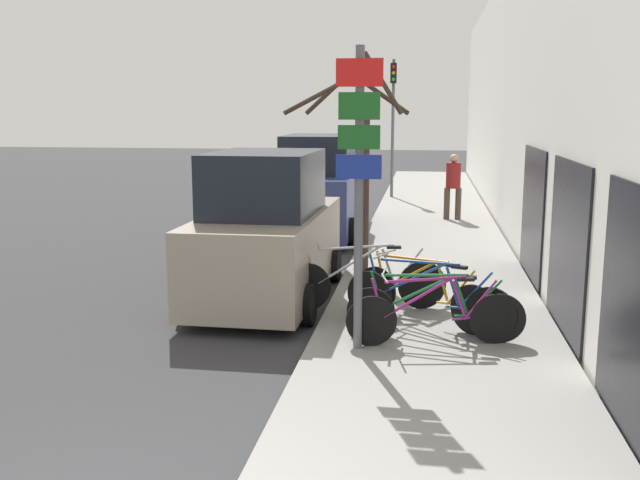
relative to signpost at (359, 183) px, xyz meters
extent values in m
plane|color=#333335|center=(-1.63, 7.04, -2.17)|extent=(80.00, 80.00, 0.00)
cube|color=gray|center=(0.97, 9.84, -2.09)|extent=(3.20, 32.00, 0.15)
cube|color=silver|center=(2.72, 9.84, 1.08)|extent=(0.20, 32.00, 6.50)
cube|color=black|center=(2.60, -2.04, -0.90)|extent=(0.03, 2.36, 2.24)
cube|color=black|center=(2.60, 1.11, -0.90)|extent=(0.03, 2.36, 2.24)
cube|color=black|center=(2.60, 4.26, -0.90)|extent=(0.03, 2.36, 2.24)
cylinder|color=#595B60|center=(0.00, 0.01, -0.22)|extent=(0.11, 0.11, 3.59)
cube|color=red|center=(0.00, -0.05, 1.26)|extent=(0.54, 0.02, 0.32)
cube|color=#19591E|center=(0.00, -0.05, 0.89)|extent=(0.48, 0.02, 0.31)
cube|color=#19591E|center=(0.00, -0.05, 0.54)|extent=(0.49, 0.02, 0.28)
cube|color=navy|center=(0.00, -0.05, 0.20)|extent=(0.53, 0.02, 0.28)
cylinder|color=black|center=(0.16, 0.12, -1.70)|extent=(0.63, 0.17, 0.63)
cylinder|color=black|center=(1.67, 0.44, -1.70)|extent=(0.63, 0.17, 0.63)
cylinder|color=#8C1E72|center=(0.73, 0.24, -1.41)|extent=(0.86, 0.22, 0.52)
cylinder|color=#8C1E72|center=(0.80, 0.25, -1.19)|extent=(0.99, 0.25, 0.08)
cylinder|color=#8C1E72|center=(1.22, 0.34, -1.44)|extent=(0.19, 0.07, 0.45)
cylinder|color=#8C1E72|center=(1.41, 0.38, -1.68)|extent=(0.54, 0.14, 0.08)
cylinder|color=#8C1E72|center=(1.48, 0.40, -1.46)|extent=(0.41, 0.11, 0.51)
cylinder|color=#8C1E72|center=(0.24, 0.13, -1.44)|extent=(0.19, 0.07, 0.55)
cube|color=black|center=(1.29, 0.36, -1.19)|extent=(0.21, 0.12, 0.04)
cylinder|color=#99999E|center=(0.31, 0.15, -1.17)|extent=(0.12, 0.44, 0.02)
cylinder|color=black|center=(0.12, 0.55, -1.71)|extent=(0.63, 0.06, 0.63)
cylinder|color=black|center=(1.74, 0.48, -1.71)|extent=(0.63, 0.06, 0.63)
cylinder|color=#197233|center=(0.73, 0.53, -1.42)|extent=(0.91, 0.07, 0.52)
cylinder|color=#197233|center=(0.81, 0.52, -1.20)|extent=(1.06, 0.08, 0.08)
cylinder|color=#197233|center=(1.25, 0.50, -1.44)|extent=(0.20, 0.04, 0.45)
cylinder|color=#197233|center=(1.45, 0.50, -1.68)|extent=(0.57, 0.05, 0.08)
cylinder|color=#197233|center=(1.54, 0.49, -1.46)|extent=(0.43, 0.05, 0.50)
cylinder|color=#197233|center=(0.20, 0.55, -1.44)|extent=(0.19, 0.04, 0.54)
cube|color=black|center=(1.33, 0.50, -1.20)|extent=(0.20, 0.09, 0.04)
cylinder|color=#99999E|center=(0.28, 0.54, -1.17)|extent=(0.04, 0.44, 0.02)
cylinder|color=black|center=(0.04, 1.26, -1.68)|extent=(0.64, 0.30, 0.68)
cylinder|color=black|center=(1.63, 0.59, -1.68)|extent=(0.64, 0.30, 0.68)
cylinder|color=#1E4799|center=(0.64, 1.01, -1.36)|extent=(0.90, 0.41, 0.56)
cylinder|color=#1E4799|center=(0.72, 0.97, -1.13)|extent=(1.04, 0.47, 0.09)
cylinder|color=#1E4799|center=(1.15, 0.79, -1.39)|extent=(0.20, 0.11, 0.49)
cylinder|color=#1E4799|center=(1.35, 0.70, -1.65)|extent=(0.57, 0.26, 0.08)
cylinder|color=#1E4799|center=(1.43, 0.67, -1.42)|extent=(0.43, 0.20, 0.55)
cylinder|color=#1E4799|center=(0.12, 1.23, -1.39)|extent=(0.20, 0.11, 0.59)
cube|color=black|center=(1.23, 0.76, -1.13)|extent=(0.22, 0.15, 0.04)
cylinder|color=#99999E|center=(0.20, 1.19, -1.10)|extent=(0.19, 0.41, 0.02)
cylinder|color=black|center=(0.12, 1.63, -1.69)|extent=(0.57, 0.40, 0.66)
cylinder|color=black|center=(1.42, 0.75, -1.69)|extent=(0.57, 0.40, 0.66)
cylinder|color=orange|center=(0.61, 1.30, -1.38)|extent=(0.75, 0.53, 0.55)
cylinder|color=orange|center=(0.67, 1.26, -1.15)|extent=(0.87, 0.61, 0.09)
cylinder|color=orange|center=(1.03, 1.02, -1.41)|extent=(0.18, 0.14, 0.48)
cylinder|color=orange|center=(1.19, 0.91, -1.66)|extent=(0.48, 0.33, 0.08)
cylinder|color=orange|center=(1.26, 0.86, -1.43)|extent=(0.36, 0.26, 0.53)
cylinder|color=orange|center=(0.18, 1.59, -1.41)|extent=(0.17, 0.13, 0.57)
cube|color=black|center=(1.10, 0.97, -1.15)|extent=(0.21, 0.18, 0.04)
cylinder|color=#99999E|center=(0.25, 1.55, -1.12)|extent=(0.27, 0.38, 0.02)
cylinder|color=black|center=(-0.89, 1.55, -1.67)|extent=(0.70, 0.18, 0.71)
cylinder|color=black|center=(0.76, 1.90, -1.67)|extent=(0.70, 0.18, 0.71)
cylinder|color=#B7B7BC|center=(-0.27, 1.68, -1.34)|extent=(0.93, 0.23, 0.58)
cylinder|color=#B7B7BC|center=(-0.19, 1.70, -1.09)|extent=(1.08, 0.26, 0.09)
cylinder|color=#B7B7BC|center=(0.26, 1.79, -1.37)|extent=(0.21, 0.08, 0.51)
cylinder|color=#B7B7BC|center=(0.47, 1.84, -1.64)|extent=(0.59, 0.15, 0.08)
cylinder|color=#B7B7BC|center=(0.55, 1.85, -1.39)|extent=(0.44, 0.12, 0.56)
cylinder|color=#B7B7BC|center=(-0.81, 1.57, -1.37)|extent=(0.20, 0.07, 0.61)
cube|color=black|center=(0.35, 1.81, -1.10)|extent=(0.21, 0.12, 0.04)
cylinder|color=#99999E|center=(-0.72, 1.58, -1.07)|extent=(0.11, 0.44, 0.02)
cube|color=gray|center=(-1.71, 2.68, -1.38)|extent=(1.79, 4.34, 1.25)
cube|color=black|center=(-1.71, 2.51, -0.27)|extent=(1.59, 2.26, 0.96)
cylinder|color=black|center=(-2.56, 4.03, -1.87)|extent=(0.23, 0.60, 0.60)
cylinder|color=black|center=(-0.82, 4.00, -1.87)|extent=(0.23, 0.60, 0.60)
cylinder|color=black|center=(-2.59, 1.35, -1.87)|extent=(0.23, 0.60, 0.60)
cylinder|color=black|center=(-0.86, 1.33, -1.87)|extent=(0.23, 0.60, 0.60)
cube|color=navy|center=(-1.78, 8.69, -1.30)|extent=(1.86, 4.83, 1.37)
cube|color=black|center=(-1.77, 8.50, -0.17)|extent=(1.62, 2.53, 0.88)
cylinder|color=black|center=(-2.68, 10.14, -1.84)|extent=(0.24, 0.68, 0.67)
cylinder|color=black|center=(-0.97, 10.20, -1.84)|extent=(0.24, 0.68, 0.67)
cylinder|color=black|center=(-2.58, 7.18, -1.84)|extent=(0.24, 0.68, 0.67)
cylinder|color=black|center=(-0.87, 7.24, -1.84)|extent=(0.24, 0.68, 0.67)
cylinder|color=#4C3D2D|center=(1.63, 10.78, -1.60)|extent=(0.16, 0.16, 0.84)
cylinder|color=#4C3D2D|center=(1.34, 10.79, -1.60)|extent=(0.16, 0.16, 0.84)
cylinder|color=maroon|center=(1.49, 10.78, -0.85)|extent=(0.38, 0.38, 0.66)
sphere|color=tan|center=(1.49, 10.78, -0.40)|extent=(0.23, 0.23, 0.23)
cylinder|color=#3D2D23|center=(-0.30, 4.11, -0.62)|extent=(0.20, 0.20, 2.81)
cylinder|color=#3D2D23|center=(0.02, 3.97, 1.30)|extent=(0.74, 0.39, 1.06)
cylinder|color=#3D2D23|center=(0.07, 4.24, 1.05)|extent=(0.81, 0.35, 0.58)
cylinder|color=#3D2D23|center=(-0.82, 4.20, 1.25)|extent=(1.10, 0.27, 0.98)
cylinder|color=#3D2D23|center=(-0.97, 3.94, 1.15)|extent=(1.40, 0.43, 0.79)
cylinder|color=#595B60|center=(-0.36, 15.61, 0.23)|extent=(0.10, 0.10, 4.50)
cube|color=black|center=(-0.36, 15.51, 2.03)|extent=(0.20, 0.16, 0.64)
sphere|color=red|center=(-0.36, 15.42, 2.23)|extent=(0.11, 0.11, 0.11)
sphere|color=orange|center=(-0.36, 15.42, 2.03)|extent=(0.11, 0.11, 0.11)
sphere|color=green|center=(-0.36, 15.42, 1.83)|extent=(0.11, 0.11, 0.11)
camera|label=1|loc=(0.78, -8.30, 0.84)|focal=40.00mm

